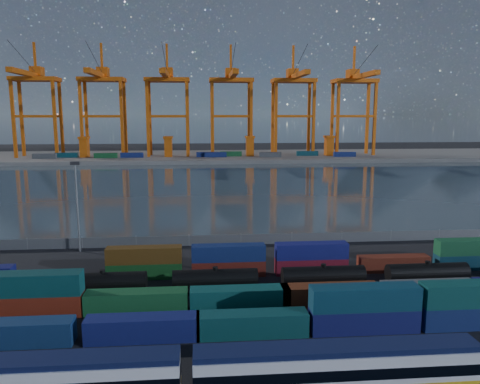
{
  "coord_description": "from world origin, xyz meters",
  "views": [
    {
      "loc": [
        -7.64,
        -59.4,
        24.92
      ],
      "look_at": [
        0.0,
        30.0,
        10.0
      ],
      "focal_mm": 35.0,
      "sensor_mm": 36.0,
      "label": 1
    }
  ],
  "objects": [
    {
      "name": "quay_containers",
      "position": [
        -11.0,
        195.46,
        3.3
      ],
      "size": [
        172.58,
        10.99,
        2.6
      ],
      "color": "navy",
      "rests_on": "far_quay"
    },
    {
      "name": "harbor_water",
      "position": [
        0.0,
        105.0,
        0.01
      ],
      "size": [
        700.0,
        700.0,
        0.0
      ],
      "primitive_type": "plane",
      "color": "#324048",
      "rests_on": "ground"
    },
    {
      "name": "far_quay",
      "position": [
        0.0,
        210.0,
        1.0
      ],
      "size": [
        700.0,
        70.0,
        2.0
      ],
      "primitive_type": "cube",
      "color": "#514F4C",
      "rests_on": "ground"
    },
    {
      "name": "tanker_string",
      "position": [
        9.74,
        3.53,
        1.91
      ],
      "size": [
        136.37,
        2.66,
        3.8
      ],
      "color": "black",
      "rests_on": "ground"
    },
    {
      "name": "waterfront_fence",
      "position": [
        -0.0,
        28.0,
        1.0
      ],
      "size": [
        160.12,
        0.12,
        2.2
      ],
      "color": "#595B5E",
      "rests_on": "ground"
    },
    {
      "name": "container_row_north",
      "position": [
        11.61,
        10.55,
        1.94
      ],
      "size": [
        140.16,
        2.32,
        4.95
      ],
      "color": "navy",
      "rests_on": "ground"
    },
    {
      "name": "ground",
      "position": [
        0.0,
        0.0,
        0.0
      ],
      "size": [
        700.0,
        700.0,
        0.0
      ],
      "primitive_type": "plane",
      "color": "black",
      "rests_on": "ground"
    },
    {
      "name": "yard_light_mast",
      "position": [
        -30.0,
        26.0,
        9.3
      ],
      "size": [
        1.6,
        0.4,
        16.6
      ],
      "color": "slate",
      "rests_on": "ground"
    },
    {
      "name": "gantry_cranes",
      "position": [
        -7.5,
        203.33,
        38.52
      ],
      "size": [
        199.17,
        46.41,
        62.85
      ],
      "color": "#BF500D",
      "rests_on": "ground"
    },
    {
      "name": "container_row_mid",
      "position": [
        -5.61,
        -2.12,
        1.63
      ],
      "size": [
        141.59,
        2.62,
        5.59
      ],
      "color": "#404445",
      "rests_on": "ground"
    },
    {
      "name": "straddle_carriers",
      "position": [
        -2.5,
        200.0,
        7.82
      ],
      "size": [
        140.0,
        7.0,
        11.1
      ],
      "color": "#BF500D",
      "rests_on": "far_quay"
    },
    {
      "name": "container_row_south",
      "position": [
        -16.12,
        -9.72,
        2.15
      ],
      "size": [
        140.82,
        2.57,
        5.48
      ],
      "color": "#464A4C",
      "rests_on": "ground"
    },
    {
      "name": "distant_mountains",
      "position": [
        63.02,
        1600.0,
        220.29
      ],
      "size": [
        2470.0,
        1100.0,
        520.0
      ],
      "color": "#1E2630",
      "rests_on": "ground"
    }
  ]
}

